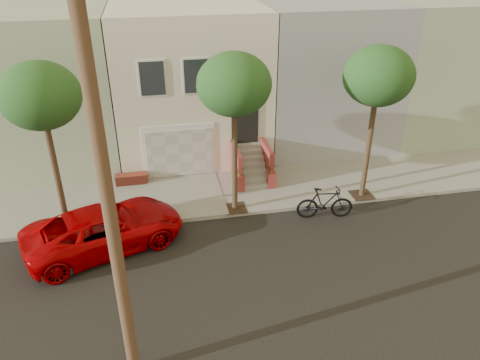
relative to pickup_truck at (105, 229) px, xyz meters
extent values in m
plane|color=black|center=(3.97, -2.49, -0.77)|extent=(90.00, 90.00, 0.00)
cube|color=gray|center=(3.97, 2.86, -0.70)|extent=(40.00, 3.70, 0.15)
cube|color=beige|center=(3.97, 8.71, 2.88)|extent=(7.00, 8.00, 7.00)
cube|color=#97AC8B|center=(-2.83, 8.71, 2.88)|extent=(6.50, 8.00, 7.00)
cube|color=gray|center=(10.77, 8.71, 2.88)|extent=(6.50, 8.00, 7.00)
cube|color=#97AC8B|center=(17.27, 8.71, 2.88)|extent=(6.50, 8.00, 7.00)
cube|color=silver|center=(3.07, 4.73, 0.63)|extent=(3.20, 0.12, 2.50)
cube|color=#B5B5B1|center=(3.07, 4.67, 0.53)|extent=(2.90, 0.06, 2.20)
cube|color=gray|center=(3.07, 2.86, -0.61)|extent=(3.20, 3.70, 0.02)
cube|color=brown|center=(0.87, 4.41, -0.40)|extent=(1.40, 0.45, 0.44)
cube|color=black|center=(6.17, 4.68, 1.78)|extent=(1.00, 0.06, 2.00)
cube|color=#3F4751|center=(2.17, 4.68, 3.98)|extent=(1.00, 0.06, 1.40)
cube|color=silver|center=(2.17, 4.70, 3.98)|extent=(1.15, 0.05, 1.55)
cube|color=#3F4751|center=(3.97, 4.68, 3.98)|extent=(1.00, 0.06, 1.40)
cube|color=silver|center=(3.97, 4.70, 3.98)|extent=(1.15, 0.05, 1.55)
cube|color=#3F4751|center=(5.77, 4.68, 3.98)|extent=(1.00, 0.06, 1.40)
cube|color=silver|center=(5.77, 4.70, 3.98)|extent=(1.15, 0.05, 1.55)
cube|color=gray|center=(6.17, 2.89, -0.52)|extent=(1.20, 0.28, 0.20)
cube|color=gray|center=(6.17, 3.17, -0.32)|extent=(1.20, 0.28, 0.20)
cube|color=gray|center=(6.17, 3.45, -0.12)|extent=(1.20, 0.28, 0.20)
cube|color=gray|center=(6.17, 3.73, 0.08)|extent=(1.20, 0.28, 0.20)
cube|color=gray|center=(6.17, 4.01, 0.28)|extent=(1.20, 0.28, 0.20)
cube|color=gray|center=(6.17, 4.29, 0.48)|extent=(1.20, 0.28, 0.20)
cube|color=gray|center=(6.17, 4.57, 0.68)|extent=(1.20, 0.28, 0.20)
cube|color=maroon|center=(5.47, 3.73, 0.18)|extent=(0.18, 1.96, 1.60)
cube|color=maroon|center=(6.87, 3.73, 0.18)|extent=(0.18, 1.96, 1.60)
cube|color=maroon|center=(5.47, 2.85, -0.27)|extent=(0.35, 0.35, 0.70)
imported|color=#1A3F16|center=(5.47, 2.85, 0.30)|extent=(0.40, 0.35, 0.45)
cube|color=maroon|center=(6.87, 2.85, -0.27)|extent=(0.35, 0.35, 0.70)
imported|color=#1A3F16|center=(6.87, 2.85, 0.30)|extent=(0.41, 0.35, 0.45)
cube|color=#2D2116|center=(-1.53, 1.41, -0.62)|extent=(0.90, 0.90, 0.02)
cylinder|color=#322317|center=(-1.53, 1.41, 1.48)|extent=(0.22, 0.22, 4.20)
ellipsoid|color=#1A3F16|center=(-1.53, 1.41, 4.53)|extent=(2.70, 2.57, 2.29)
cube|color=#2D2116|center=(4.97, 1.41, -0.62)|extent=(0.90, 0.90, 0.02)
cylinder|color=#322317|center=(4.97, 1.41, 1.48)|extent=(0.22, 0.22, 4.20)
ellipsoid|color=#1A3F16|center=(4.97, 1.41, 4.53)|extent=(2.70, 2.57, 2.29)
cube|color=#2D2116|center=(10.47, 1.41, -0.62)|extent=(0.90, 0.90, 0.02)
cylinder|color=#322317|center=(10.47, 1.41, 1.48)|extent=(0.22, 0.22, 4.20)
ellipsoid|color=#1A3F16|center=(10.47, 1.41, 4.53)|extent=(2.70, 2.57, 2.29)
cylinder|color=#4B3723|center=(0.97, -5.69, 4.23)|extent=(0.30, 0.30, 10.00)
imported|color=#A90003|center=(0.00, 0.00, 0.00)|extent=(6.09, 4.26, 1.54)
imported|color=black|center=(8.36, 0.29, -0.10)|extent=(2.29, 0.94, 1.34)
camera|label=1|loc=(2.04, -14.27, 9.29)|focal=34.59mm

